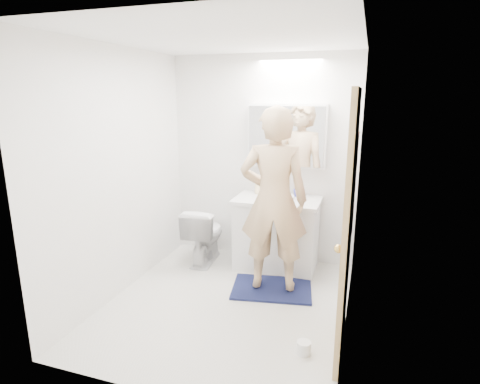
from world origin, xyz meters
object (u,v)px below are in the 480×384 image
at_px(vanity_cabinet, 277,235).
at_px(toothbrush_cup, 297,193).
at_px(toilet_paper_roll, 304,348).
at_px(soap_bottle_b, 262,187).
at_px(medicine_cabinet, 287,136).
at_px(person, 274,200).
at_px(soap_bottle_a, 258,184).
at_px(toilet, 204,234).

relative_size(vanity_cabinet, toothbrush_cup, 10.06).
bearing_deg(toilet_paper_roll, vanity_cabinet, 110.94).
bearing_deg(soap_bottle_b, vanity_cabinet, -37.74).
relative_size(vanity_cabinet, soap_bottle_b, 5.54).
xyz_separation_m(soap_bottle_b, toothbrush_cup, (0.42, -0.02, -0.04)).
relative_size(medicine_cabinet, person, 0.49).
height_order(soap_bottle_a, toilet_paper_roll, soap_bottle_a).
relative_size(toothbrush_cup, toilet_paper_roll, 0.81).
bearing_deg(person, toilet_paper_roll, 107.56).
distance_m(soap_bottle_b, toilet_paper_roll, 2.03).
xyz_separation_m(vanity_cabinet, toilet_paper_roll, (0.57, -1.48, -0.34)).
height_order(vanity_cabinet, toilet, vanity_cabinet).
bearing_deg(soap_bottle_a, medicine_cabinet, 10.93).
distance_m(toilet, toothbrush_cup, 1.20).
bearing_deg(person, soap_bottle_a, -73.47).
distance_m(vanity_cabinet, toilet_paper_roll, 1.62).
bearing_deg(toilet, soap_bottle_a, -159.50).
bearing_deg(soap_bottle_a, toilet_paper_roll, -62.94).
bearing_deg(soap_bottle_b, toilet, -154.42).
bearing_deg(medicine_cabinet, person, -86.69).
bearing_deg(toilet, toothbrush_cup, -169.15).
xyz_separation_m(soap_bottle_b, toilet_paper_roll, (0.80, -1.66, -0.85)).
xyz_separation_m(vanity_cabinet, soap_bottle_a, (-0.27, 0.15, 0.54)).
height_order(person, toothbrush_cup, person).
height_order(soap_bottle_a, soap_bottle_b, soap_bottle_a).
distance_m(soap_bottle_a, toilet_paper_roll, 2.03).
bearing_deg(person, toothbrush_cup, -107.92).
height_order(medicine_cabinet, toilet_paper_roll, medicine_cabinet).
xyz_separation_m(medicine_cabinet, toilet_paper_roll, (0.52, -1.69, -1.45)).
relative_size(medicine_cabinet, toothbrush_cup, 9.83).
relative_size(soap_bottle_a, soap_bottle_b, 1.40).
xyz_separation_m(medicine_cabinet, toothbrush_cup, (0.15, -0.05, -0.64)).
xyz_separation_m(vanity_cabinet, medicine_cabinet, (0.04, 0.21, 1.11)).
bearing_deg(soap_bottle_b, toothbrush_cup, -2.71).
bearing_deg(vanity_cabinet, person, -81.03).
bearing_deg(person, vanity_cabinet, -90.98).
bearing_deg(medicine_cabinet, soap_bottle_a, -169.07).
relative_size(soap_bottle_a, toothbrush_cup, 2.53).
height_order(medicine_cabinet, person, person).
distance_m(soap_bottle_a, soap_bottle_b, 0.06).
xyz_separation_m(medicine_cabinet, person, (0.04, -0.77, -0.55)).
bearing_deg(medicine_cabinet, toilet, -160.00).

